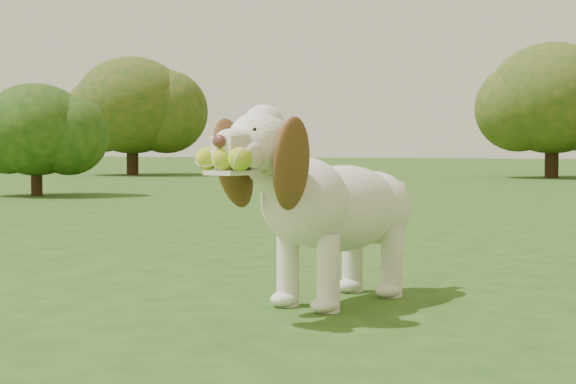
% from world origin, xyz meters
% --- Properties ---
extents(ground, '(80.00, 80.00, 0.00)m').
position_xyz_m(ground, '(0.00, 0.00, 0.00)').
color(ground, '#1F4614').
rests_on(ground, ground).
extents(dog, '(0.63, 1.12, 0.74)m').
position_xyz_m(dog, '(-0.01, 0.39, 0.39)').
color(dog, white).
rests_on(dog, ground).
extents(shrub_a, '(1.30, 1.30, 1.35)m').
position_xyz_m(shrub_a, '(-5.51, 6.07, 0.79)').
color(shrub_a, '#382314').
rests_on(shrub_a, ground).
extents(shrub_i, '(2.44, 2.44, 2.53)m').
position_xyz_m(shrub_i, '(-0.14, 14.43, 1.49)').
color(shrub_i, '#382314').
rests_on(shrub_i, ground).
extents(shrub_g, '(2.34, 2.34, 2.43)m').
position_xyz_m(shrub_g, '(-8.36, 13.13, 1.43)').
color(shrub_g, '#382314').
rests_on(shrub_g, ground).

